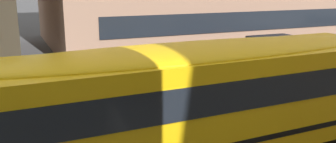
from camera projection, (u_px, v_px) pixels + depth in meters
name	position (u px, v px, depth m)	size (l,w,h in m)	color
sidewalk_far	(19.00, 83.00, 14.99)	(120.00, 3.00, 0.01)	gray
school_bus	(180.00, 97.00, 7.78)	(12.32, 2.92, 2.75)	yellow
parked_car_maroon_near_corner	(276.00, 53.00, 16.94)	(3.91, 1.90, 1.64)	maroon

